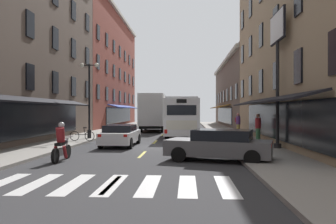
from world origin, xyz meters
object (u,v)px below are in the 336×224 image
Objects in this scene: bicycle_near at (82,136)px; pedestrian_near at (238,123)px; pedestrian_mid at (258,127)px; sedan_near at (160,122)px; street_lamp_twin at (89,97)px; billboard_sign at (278,45)px; sedan_far at (121,135)px; motorcycle_rider at (61,144)px; sedan_mid at (219,145)px; transit_bus at (183,116)px; box_truck at (153,112)px.

pedestrian_near is at bearing 29.47° from bicycle_near.
pedestrian_near is 1.01× the size of pedestrian_mid.
sedan_near is 0.81× the size of street_lamp_twin.
sedan_far is at bearing 169.00° from billboard_sign.
motorcycle_rider reaches higher than bicycle_near.
sedan_mid is 2.60× the size of pedestrian_near.
street_lamp_twin reaches higher than sedan_far.
bicycle_near is at bearing 101.90° from motorcycle_rider.
sedan_near is at bearing 86.66° from motorcycle_rider.
motorcycle_rider is 12.58m from pedestrian_mid.
sedan_near is 22.50m from bicycle_near.
bicycle_near is (-1.61, 7.64, -0.21)m from motorcycle_rider.
motorcycle_rider is at bearing -108.62° from transit_bus.
sedan_near is 29.95m from motorcycle_rider.
motorcycle_rider is (-1.74, -29.90, 0.02)m from sedan_near.
sedan_mid is at bearing 55.58° from pedestrian_near.
box_truck is 4.19× the size of pedestrian_near.
bicycle_near is (-3.35, -22.25, -0.19)m from sedan_near.
sedan_mid is 6.71m from motorcycle_rider.
street_lamp_twin reaches higher than sedan_near.
sedan_mid is at bearing -46.27° from sedan_far.
motorcycle_rider is at bearing -102.26° from sedan_far.
billboard_sign is 3.53× the size of motorcycle_rider.
transit_bus is 6.35× the size of pedestrian_mid.
pedestrian_near reaches higher than bicycle_near.
billboard_sign is 0.64× the size of transit_bus.
pedestrian_near is at bearing 55.52° from motorcycle_rider.
pedestrian_near is at bearing -10.09° from transit_bus.
transit_bus is at bearing -60.49° from box_truck.
motorcycle_rider is 1.15× the size of pedestrian_mid.
bicycle_near is at bearing -132.67° from transit_bus.
sedan_far is at bearing 133.73° from sedan_mid.
transit_bus is at bearing 116.35° from billboard_sign.
pedestrian_mid is (9.91, 7.74, 0.36)m from motorcycle_rider.
bicycle_near is (-2.92, 1.63, -0.17)m from sedan_far.
pedestrian_mid reaches higher than sedan_near.
sedan_near is 17.76m from pedestrian_near.
bicycle_near is at bearing 138.82° from sedan_mid.
street_lamp_twin is at bearing -100.18° from sedan_near.
box_truck is at bearing 84.98° from motorcycle_rider.
pedestrian_near is at bearing 77.97° from sedan_mid.
box_truck is at bearing 103.74° from sedan_mid.
sedan_far reaches higher than bicycle_near.
bicycle_near is (-11.80, 3.36, -5.15)m from billboard_sign.
sedan_far is (-8.89, 1.73, -4.98)m from billboard_sign.
sedan_near is at bearing 81.43° from bicycle_near.
transit_bus is (-5.21, 10.51, -3.98)m from billboard_sign.
box_truck is 3.66× the size of motorcycle_rider.
box_truck is 15.10m from pedestrian_mid.
billboard_sign reaches higher than bicycle_near.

